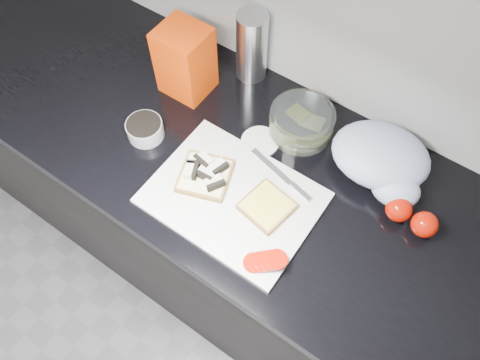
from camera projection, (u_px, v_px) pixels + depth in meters
The scene contains 14 objects.
base_cabinet at pixel (269, 250), 1.58m from camera, with size 3.50×0.60×0.86m, color black.
countertop at pixel (279, 182), 1.20m from camera, with size 3.50×0.64×0.04m, color black.
cutting_board at pixel (233, 198), 1.14m from camera, with size 0.40×0.30×0.01m, color silver.
bread_left at pixel (205, 174), 1.16m from camera, with size 0.16×0.16×0.04m.
bread_right at pixel (267, 206), 1.12m from camera, with size 0.13×0.13×0.02m.
tomato_slices at pixel (265, 261), 1.04m from camera, with size 0.10×0.09×0.02m.
knife at pixel (288, 181), 1.16m from camera, with size 0.20×0.06×0.01m.
seed_tub at pixel (145, 129), 1.22m from camera, with size 0.10×0.10×0.05m.
tub_lid at pixel (260, 142), 1.23m from camera, with size 0.10×0.10×0.01m, color silver.
glass_bowl at pixel (302, 122), 1.23m from camera, with size 0.17×0.17×0.07m.
bread_bag at pixel (185, 61), 1.25m from camera, with size 0.13×0.12×0.20m, color red.
steel_canister at pixel (252, 46), 1.27m from camera, with size 0.09×0.09×0.21m, color silver.
grocery_bag at pixel (383, 160), 1.14m from camera, with size 0.28×0.24×0.11m.
whole_tomatoes at pixel (411, 217), 1.09m from camera, with size 0.13×0.07×0.06m.
Camera 1 is at (0.26, 0.64, 1.91)m, focal length 35.00 mm.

